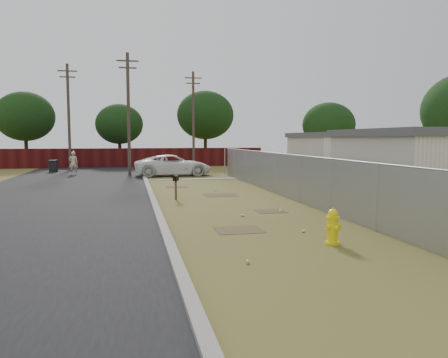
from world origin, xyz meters
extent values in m
plane|color=olive|center=(0.00, 0.00, 0.00)|extent=(120.00, 120.00, 0.00)
cube|color=black|center=(-7.50, 8.00, 0.01)|extent=(9.00, 60.00, 0.02)
cube|color=gray|center=(-3.00, 8.00, 0.06)|extent=(0.25, 60.00, 0.12)
cube|color=gray|center=(0.00, 11.50, 0.01)|extent=(6.20, 1.00, 0.03)
cylinder|color=gray|center=(3.10, -6.00, 1.00)|extent=(0.06, 0.06, 2.00)
cylinder|color=gray|center=(3.10, -3.00, 1.00)|extent=(0.06, 0.06, 2.00)
cylinder|color=gray|center=(3.10, 0.00, 1.00)|extent=(0.06, 0.06, 2.00)
cylinder|color=gray|center=(3.10, 3.00, 1.00)|extent=(0.06, 0.06, 2.00)
cylinder|color=gray|center=(3.10, 6.00, 1.00)|extent=(0.06, 0.06, 2.00)
cylinder|color=gray|center=(3.10, 9.00, 1.00)|extent=(0.06, 0.06, 2.00)
cylinder|color=gray|center=(3.10, 12.00, 1.00)|extent=(0.06, 0.06, 2.00)
cylinder|color=gray|center=(3.10, 15.00, 1.00)|extent=(0.06, 0.06, 2.00)
cylinder|color=gray|center=(3.10, 1.00, 2.00)|extent=(0.04, 26.00, 0.04)
cube|color=gray|center=(3.10, 1.00, 1.00)|extent=(0.01, 26.00, 2.00)
cube|color=black|center=(3.16, 1.00, 0.30)|extent=(0.03, 26.00, 0.60)
cube|color=#49100F|center=(-6.00, 25.00, 0.90)|extent=(30.00, 0.12, 1.80)
cylinder|color=#4A3F31|center=(-4.00, 16.00, 4.50)|extent=(0.24, 0.24, 9.00)
cube|color=#4A3F31|center=(-4.00, 16.00, 8.40)|extent=(1.60, 0.10, 0.10)
cube|color=#4A3F31|center=(-4.00, 16.00, 7.90)|extent=(1.30, 0.10, 0.10)
cylinder|color=#4A3F31|center=(-9.00, 22.00, 4.50)|extent=(0.24, 0.24, 9.00)
cube|color=#4A3F31|center=(-9.00, 22.00, 8.40)|extent=(1.60, 0.10, 0.10)
cube|color=#4A3F31|center=(-9.00, 22.00, 7.90)|extent=(1.30, 0.10, 0.10)
cylinder|color=#4A3F31|center=(2.00, 24.00, 4.50)|extent=(0.24, 0.24, 9.00)
cube|color=#4A3F31|center=(2.00, 24.00, 8.40)|extent=(1.60, 0.10, 0.10)
cube|color=#4A3F31|center=(2.00, 24.00, 7.90)|extent=(1.30, 0.10, 0.10)
cube|color=silver|center=(10.50, 9.00, 1.40)|extent=(7.00, 6.00, 2.80)
cube|color=#4C4C51|center=(10.50, 9.00, 2.95)|extent=(7.28, 6.24, 0.30)
cylinder|color=black|center=(-14.00, 29.00, 1.65)|extent=(0.36, 0.36, 3.30)
ellipsoid|color=black|center=(-14.00, 29.00, 4.88)|extent=(5.70, 5.70, 4.84)
cylinder|color=black|center=(-5.00, 30.00, 1.43)|extent=(0.36, 0.36, 2.86)
ellipsoid|color=black|center=(-5.00, 30.00, 4.23)|extent=(4.94, 4.94, 4.20)
cylinder|color=black|center=(4.00, 29.00, 1.76)|extent=(0.36, 0.36, 3.52)
ellipsoid|color=black|center=(4.00, 29.00, 5.20)|extent=(6.08, 6.08, 5.17)
cylinder|color=black|center=(13.00, 18.00, 1.32)|extent=(0.36, 0.36, 2.64)
ellipsoid|color=black|center=(13.00, 18.00, 3.90)|extent=(4.56, 4.56, 3.88)
cylinder|color=yellow|center=(1.14, -7.18, 0.03)|extent=(0.50, 0.50, 0.07)
cylinder|color=yellow|center=(1.14, -7.18, 0.37)|extent=(0.35, 0.35, 0.65)
cylinder|color=yellow|center=(1.14, -7.18, 0.70)|extent=(0.45, 0.45, 0.06)
sphere|color=yellow|center=(1.14, -7.18, 0.79)|extent=(0.34, 0.34, 0.26)
cylinder|color=yellow|center=(1.14, -7.18, 0.92)|extent=(0.06, 0.06, 0.07)
cylinder|color=yellow|center=(1.00, -7.23, 0.45)|extent=(0.15, 0.16, 0.12)
cylinder|color=yellow|center=(1.29, -7.12, 0.45)|extent=(0.15, 0.16, 0.12)
cylinder|color=yellow|center=(1.20, -7.32, 0.45)|extent=(0.20, 0.18, 0.16)
cube|color=brown|center=(-1.97, 1.92, 0.45)|extent=(0.11, 0.11, 0.90)
cube|color=black|center=(-1.97, 1.92, 0.92)|extent=(0.32, 0.46, 0.16)
cylinder|color=black|center=(-1.97, 1.92, 1.00)|extent=(0.32, 0.46, 0.16)
cube|color=#A10B12|center=(-2.06, 1.71, 0.92)|extent=(0.03, 0.04, 0.09)
imported|color=white|center=(-0.87, 14.41, 0.77)|extent=(5.73, 2.99, 1.54)
imported|color=#C4AD90|center=(-8.11, 16.83, 0.88)|extent=(0.67, 0.47, 1.77)
cube|color=black|center=(-10.03, 19.89, 0.46)|extent=(0.61, 0.61, 0.93)
cube|color=black|center=(-10.03, 19.89, 0.95)|extent=(0.67, 0.67, 0.08)
cylinder|color=black|center=(-9.76, 19.59, 0.10)|extent=(0.06, 0.20, 0.19)
cylinder|color=silver|center=(0.95, -5.69, 0.04)|extent=(0.11, 0.08, 0.07)
cylinder|color=silver|center=(-0.12, -2.80, 0.04)|extent=(0.12, 0.11, 0.07)
cylinder|color=silver|center=(1.53, -2.14, 0.04)|extent=(0.07, 0.10, 0.07)
cylinder|color=silver|center=(-1.47, -8.44, 0.04)|extent=(0.11, 0.12, 0.07)
cylinder|color=silver|center=(0.41, 4.83, 0.04)|extent=(0.12, 0.10, 0.07)
camera|label=1|loc=(-3.93, -17.43, 2.73)|focal=35.00mm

